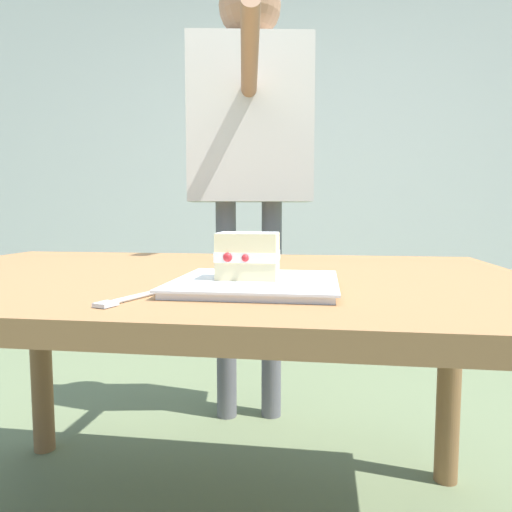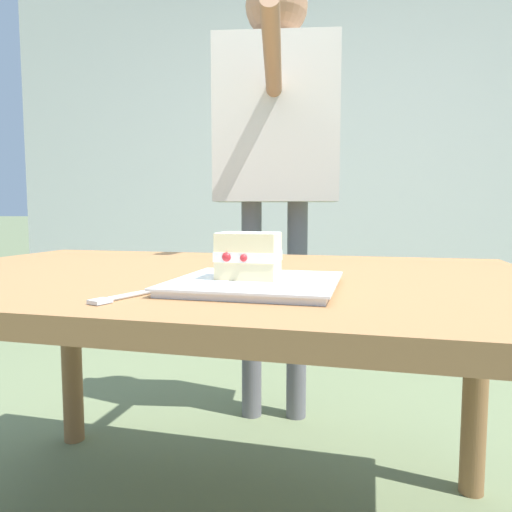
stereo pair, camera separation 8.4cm
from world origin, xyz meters
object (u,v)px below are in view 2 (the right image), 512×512
dessert_plate (256,284)px  diner_person (275,129)px  cake_slice (248,256)px  patio_table (207,308)px  dessert_fork (129,295)px

dessert_plate → diner_person: (0.17, -0.98, 0.45)m
dessert_plate → cake_slice: size_ratio=2.63×
patio_table → dessert_fork: bearing=88.7°
dessert_plate → dessert_fork: dessert_plate is taller
dessert_fork → cake_slice: bearing=-136.3°
cake_slice → dessert_fork: cake_slice is taller
patio_table → dessert_plate: bearing=130.2°
dessert_plate → dessert_fork: bearing=39.8°
patio_table → diner_person: 0.95m
patio_table → dessert_fork: size_ratio=8.74×
diner_person → cake_slice: bearing=98.9°
cake_slice → dessert_plate: bearing=160.1°
patio_table → dessert_plate: size_ratio=5.01×
patio_table → diner_person: (0.00, -0.79, 0.54)m
dessert_plate → dessert_fork: size_ratio=1.75×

